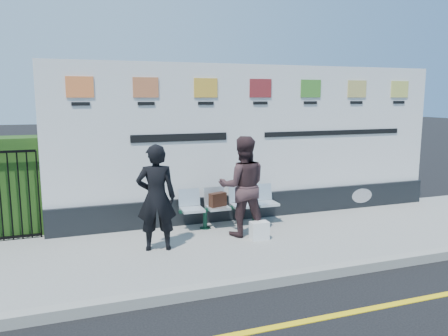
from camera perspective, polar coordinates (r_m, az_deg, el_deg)
name	(u,v)px	position (r m, az deg, el deg)	size (l,w,h in m)	color
ground	(351,313)	(5.60, 16.24, -17.71)	(80.00, 80.00, 0.00)	black
pavement	(262,242)	(7.57, 5.03, -9.61)	(14.00, 3.00, 0.12)	gray
kerb	(307,275)	(6.32, 10.85, -13.55)	(14.00, 0.18, 0.14)	gray
yellow_line	(351,313)	(5.60, 16.24, -17.67)	(14.00, 0.10, 0.01)	yellow
billboard	(258,152)	(8.67, 4.46, 2.05)	(8.00, 0.30, 3.00)	black
bench	(230,216)	(8.18, 0.81, -6.24)	(1.85, 0.50, 0.40)	silver
woman_left	(156,198)	(6.87, -8.84, -3.84)	(0.61, 0.40, 1.68)	black
woman_right	(243,186)	(7.52, 2.47, -2.39)	(0.84, 0.66, 1.73)	#382426
handbag_brown	(218,200)	(8.02, -0.83, -4.15)	(0.32, 0.14, 0.25)	black
carrier_bag_white	(259,231)	(7.46, 4.63, -8.16)	(0.31, 0.18, 0.31)	silver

